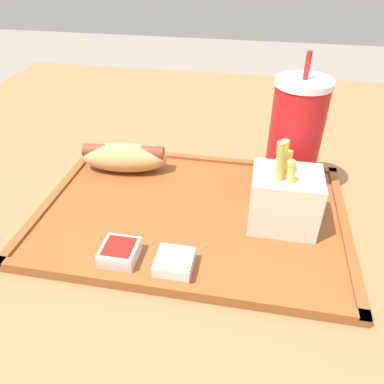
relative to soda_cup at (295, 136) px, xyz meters
name	(u,v)px	position (x,y,z in m)	size (l,w,h in m)	color
dining_table	(196,340)	(-0.13, -0.05, -0.44)	(1.17, 1.17, 0.71)	olive
food_tray	(192,212)	(-0.13, -0.09, -0.08)	(0.41, 0.29, 0.01)	brown
soda_cup	(295,136)	(0.00, 0.00, 0.00)	(0.07, 0.07, 0.19)	red
hot_dog_far	(124,157)	(-0.25, -0.01, -0.06)	(0.14, 0.06, 0.05)	tan
fries_carton	(284,199)	(-0.01, -0.10, -0.04)	(0.08, 0.07, 0.13)	silver
sauce_cup_mayo	(178,263)	(-0.12, -0.20, -0.07)	(0.04, 0.04, 0.02)	silver
sauce_cup_ketchup	(120,252)	(-0.19, -0.20, -0.07)	(0.04, 0.04, 0.02)	silver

